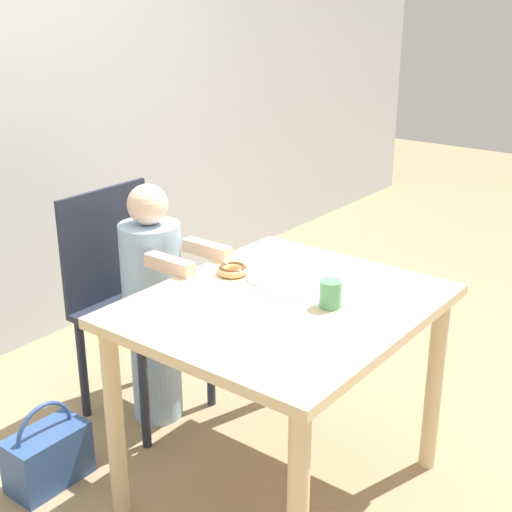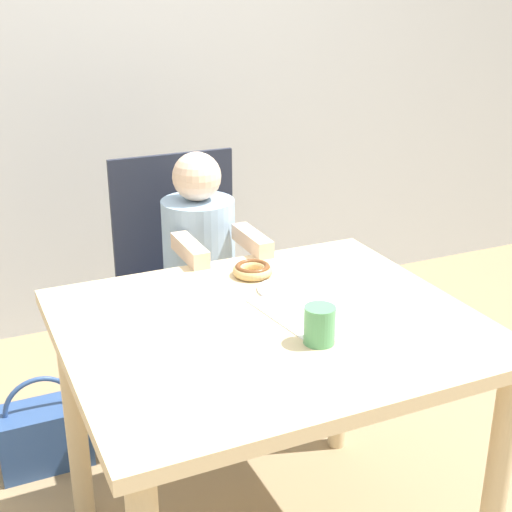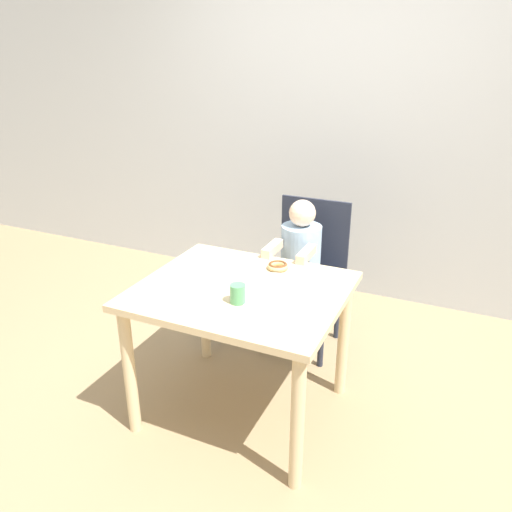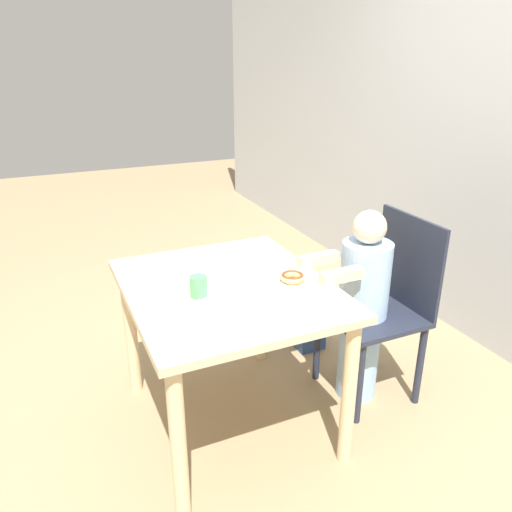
% 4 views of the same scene
% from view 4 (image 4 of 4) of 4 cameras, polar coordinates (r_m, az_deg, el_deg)
% --- Properties ---
extents(ground_plane, '(12.00, 12.00, 0.00)m').
position_cam_4_polar(ground_plane, '(2.54, -2.93, -18.23)').
color(ground_plane, '#997F5B').
extents(dining_table, '(0.98, 0.84, 0.72)m').
position_cam_4_polar(dining_table, '(2.20, -3.24, -5.91)').
color(dining_table, beige).
rests_on(dining_table, ground_plane).
extents(chair, '(0.45, 0.42, 0.93)m').
position_cam_4_polar(chair, '(2.57, 14.31, -5.39)').
color(chair, '#232838').
rests_on(chair, ground_plane).
extents(child_figure, '(0.25, 0.43, 0.99)m').
position_cam_4_polar(child_figure, '(2.49, 11.98, -5.83)').
color(child_figure, '#99BCE0').
rests_on(child_figure, ground_plane).
extents(donut, '(0.11, 0.11, 0.03)m').
position_cam_4_polar(donut, '(2.18, 4.19, -2.41)').
color(donut, '#DBB270').
rests_on(donut, dining_table).
extents(napkin, '(0.33, 0.33, 0.00)m').
position_cam_4_polar(napkin, '(2.01, -1.68, -5.03)').
color(napkin, white).
rests_on(napkin, dining_table).
extents(handbag, '(0.29, 0.16, 0.33)m').
position_cam_4_polar(handbag, '(3.08, 5.36, -7.79)').
color(handbag, '#2D4C84').
rests_on(handbag, ground_plane).
extents(cup, '(0.07, 0.07, 0.09)m').
position_cam_4_polar(cup, '(2.04, -6.59, -3.47)').
color(cup, '#519E66').
rests_on(cup, dining_table).
extents(plate, '(0.15, 0.15, 0.01)m').
position_cam_4_polar(plate, '(2.10, 1.58, -3.75)').
color(plate, silver).
rests_on(plate, dining_table).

